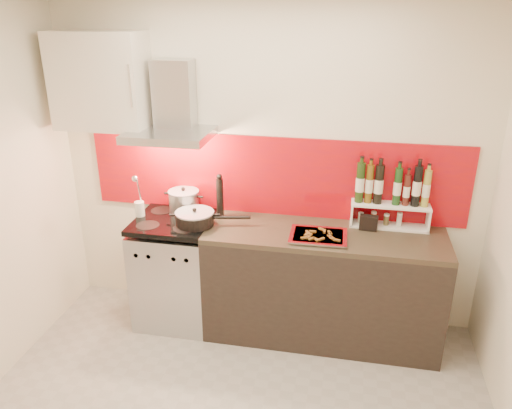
% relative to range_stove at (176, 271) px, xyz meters
% --- Properties ---
extents(back_wall, '(3.40, 0.02, 2.60)m').
position_rel_range_stove_xyz_m(back_wall, '(0.70, 0.30, 0.86)').
color(back_wall, silver).
rests_on(back_wall, ground).
extents(backsplash, '(3.00, 0.02, 0.64)m').
position_rel_range_stove_xyz_m(backsplash, '(0.75, 0.29, 0.78)').
color(backsplash, '#9D0819').
rests_on(backsplash, back_wall).
extents(range_stove, '(0.60, 0.60, 0.91)m').
position_rel_range_stove_xyz_m(range_stove, '(0.00, 0.00, 0.00)').
color(range_stove, '#B7B7BA').
rests_on(range_stove, ground).
extents(counter, '(1.80, 0.60, 0.90)m').
position_rel_range_stove_xyz_m(counter, '(1.20, 0.00, 0.01)').
color(counter, black).
rests_on(counter, ground).
extents(range_hood, '(0.62, 0.50, 0.61)m').
position_rel_range_stove_xyz_m(range_hood, '(0.00, 0.14, 1.30)').
color(range_hood, '#B7B7BA').
rests_on(range_hood, back_wall).
extents(upper_cabinet, '(0.70, 0.35, 0.72)m').
position_rel_range_stove_xyz_m(upper_cabinet, '(-0.55, 0.13, 1.51)').
color(upper_cabinet, silver).
rests_on(upper_cabinet, back_wall).
extents(stock_pot, '(0.25, 0.25, 0.21)m').
position_rel_range_stove_xyz_m(stock_pot, '(0.04, 0.17, 0.56)').
color(stock_pot, '#B7B7BA').
rests_on(stock_pot, range_stove).
extents(saute_pan, '(0.57, 0.30, 0.14)m').
position_rel_range_stove_xyz_m(saute_pan, '(0.21, -0.05, 0.52)').
color(saute_pan, black).
rests_on(saute_pan, range_stove).
extents(utensil_jar, '(0.08, 0.12, 0.37)m').
position_rel_range_stove_xyz_m(utensil_jar, '(-0.28, 0.01, 0.57)').
color(utensil_jar, silver).
rests_on(utensil_jar, range_stove).
extents(pepper_mill, '(0.06, 0.06, 0.36)m').
position_rel_range_stove_xyz_m(pepper_mill, '(0.35, 0.15, 0.63)').
color(pepper_mill, black).
rests_on(pepper_mill, counter).
extents(step_shelf, '(0.59, 0.16, 0.50)m').
position_rel_range_stove_xyz_m(step_shelf, '(1.66, 0.21, 0.70)').
color(step_shelf, white).
rests_on(step_shelf, counter).
extents(caddy_box, '(0.14, 0.07, 0.11)m').
position_rel_range_stove_xyz_m(caddy_box, '(1.51, 0.12, 0.52)').
color(caddy_box, black).
rests_on(caddy_box, counter).
extents(baking_tray, '(0.42, 0.33, 0.03)m').
position_rel_range_stove_xyz_m(baking_tray, '(1.15, -0.09, 0.47)').
color(baking_tray, silver).
rests_on(baking_tray, counter).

